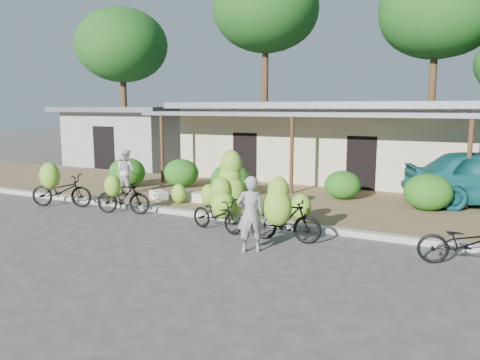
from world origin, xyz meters
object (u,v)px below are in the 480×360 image
object	(u,v)px
sack_near	(195,197)
vendor	(250,214)
sack_far	(159,195)
bike_far_right	(466,243)
bike_far_left	(60,188)
tree_back_left	(121,44)
tree_far_center	(264,8)
tree_center_right	(433,11)
bike_left	(122,196)
bike_center	(225,199)
bystander	(126,171)
bike_right	(283,214)

from	to	relation	value
sack_near	vendor	distance (m)	5.26
sack_far	bike_far_right	bearing A→B (deg)	-13.81
bike_far_right	bike_far_left	bearing A→B (deg)	81.38
bike_far_right	sack_far	distance (m)	9.55
sack_far	tree_back_left	bearing A→B (deg)	135.34
bike_far_left	tree_far_center	bearing A→B (deg)	-21.02
tree_back_left	sack_near	size ratio (longest dim) A/B	10.52
tree_center_right	bike_far_right	xyz separation A→B (m)	(2.44, -15.82, -7.36)
sack_near	sack_far	bearing A→B (deg)	-167.62
bike_far_left	bike_left	bearing A→B (deg)	-106.72
bike_center	sack_near	distance (m)	3.21
sack_near	bike_center	bearing A→B (deg)	-43.40
tree_back_left	bike_left	xyz separation A→B (m)	(10.22, -11.90, -6.31)
bike_far_left	tree_back_left	bearing A→B (deg)	12.63
tree_center_right	bike_center	xyz separation A→B (m)	(-3.27, -15.44, -7.03)
bystander	tree_far_center	bearing A→B (deg)	-78.63
bystander	bike_far_right	bearing A→B (deg)	175.59
bike_right	bike_far_left	bearing A→B (deg)	80.49
bike_far_left	bystander	xyz separation A→B (m)	(0.65, 2.39, 0.29)
bike_far_left	bike_far_right	distance (m)	11.61
tree_back_left	bike_right	bearing A→B (deg)	-38.77
bike_left	bike_center	distance (m)	3.52
tree_back_left	sack_far	size ratio (longest dim) A/B	11.93
bike_center	bike_far_right	xyz separation A→B (m)	(5.71, -0.38, -0.33)
tree_far_center	sack_far	world-z (taller)	tree_far_center
tree_far_center	bystander	world-z (taller)	tree_far_center
tree_center_right	sack_far	size ratio (longest dim) A/B	13.30
bike_far_left	sack_far	bearing A→B (deg)	-69.56
tree_center_right	vendor	distance (m)	18.37
bike_far_left	bystander	size ratio (longest dim) A/B	1.33
tree_far_center	bike_far_left	bearing A→B (deg)	-90.66
bike_right	vendor	size ratio (longest dim) A/B	1.05
bike_center	vendor	distance (m)	2.06
sack_near	bike_left	bearing A→B (deg)	-119.38
bike_center	bike_far_left	bearing A→B (deg)	103.42
bike_far_left	bike_right	xyz separation A→B (m)	(7.77, -0.47, 0.08)
tree_center_right	tree_far_center	bearing A→B (deg)	-176.82
tree_far_center	tree_center_right	distance (m)	9.06
bike_left	bike_far_right	xyz separation A→B (m)	(9.21, -0.42, -0.09)
bike_center	bike_far_right	size ratio (longest dim) A/B	1.09
bike_right	sack_far	xyz separation A→B (m)	(-5.44, 2.49, -0.44)
tree_far_center	vendor	bearing A→B (deg)	-66.32
tree_back_left	bike_far_left	distance (m)	15.67
bike_center	sack_far	distance (m)	4.08
bike_center	bike_right	bearing A→B (deg)	-95.19
tree_center_right	bike_left	distance (m)	18.33
tree_center_right	vendor	xyz separation A→B (m)	(-1.81, -16.89, -6.99)
bike_right	bike_far_right	bearing A→B (deg)	-92.90
sack_near	bystander	xyz separation A→B (m)	(-2.95, 0.10, 0.64)
bike_left	vendor	world-z (taller)	vendor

